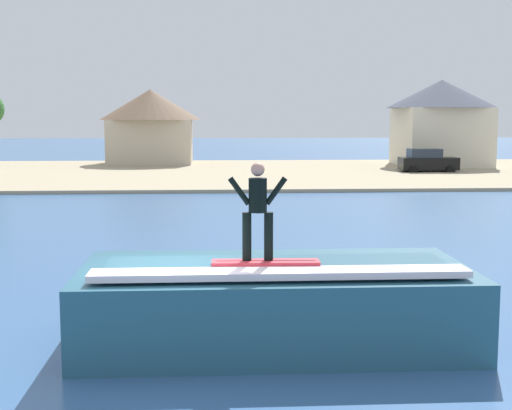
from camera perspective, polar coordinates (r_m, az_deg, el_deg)
ground_plane at (r=13.26m, az=-7.13°, el=-11.37°), size 260.00×260.00×0.00m
wave_crest at (r=13.44m, az=1.50°, el=-7.71°), size 7.11×3.45×1.60m
surfboard at (r=12.65m, az=0.76°, el=-4.55°), size 1.89×0.45×0.06m
surfer at (r=12.54m, az=0.14°, el=-0.08°), size 1.04×0.32×1.72m
shoreline_bank at (r=52.96m, az=-4.38°, el=2.56°), size 120.00×26.89×0.19m
car_far_shore at (r=54.14m, az=13.38°, el=3.39°), size 4.15×2.04×1.86m
house_gabled_white at (r=60.84m, az=14.40°, el=6.60°), size 8.86×8.86×7.13m
house_small_cottage at (r=62.42m, az=-8.32°, el=6.45°), size 8.58×8.58×6.47m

